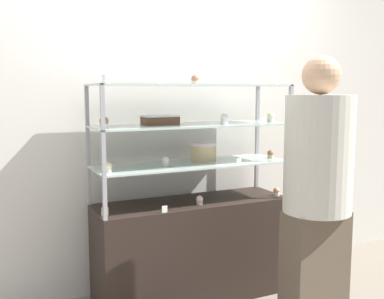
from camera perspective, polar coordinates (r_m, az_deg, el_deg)
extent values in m
plane|color=gray|center=(3.37, 0.00, -18.19)|extent=(20.00, 20.00, 0.00)
cube|color=silver|center=(3.38, -2.64, 4.73)|extent=(8.00, 0.05, 2.60)
cube|color=black|center=(3.24, 0.00, -12.59)|extent=(1.35, 0.44, 0.70)
cube|color=#99999E|center=(3.09, -12.92, -4.42)|extent=(0.02, 0.02, 0.27)
cube|color=#99999E|center=(3.60, 8.18, -2.63)|extent=(0.02, 0.02, 0.27)
cube|color=#99999E|center=(2.70, -11.02, -6.09)|extent=(0.02, 0.02, 0.27)
cube|color=#99999E|center=(3.27, 12.17, -3.73)|extent=(0.02, 0.02, 0.27)
cube|color=#B2C6C1|center=(3.08, 0.00, -1.84)|extent=(1.35, 0.44, 0.01)
cube|color=#99999E|center=(3.05, -13.07, 0.52)|extent=(0.02, 0.02, 0.27)
cube|color=#99999E|center=(3.57, 8.26, 1.61)|extent=(0.02, 0.02, 0.27)
cube|color=#99999E|center=(2.65, -11.16, -0.44)|extent=(0.02, 0.02, 0.27)
cube|color=#99999E|center=(3.23, 12.30, 0.93)|extent=(0.02, 0.02, 0.27)
cube|color=#B2C6C1|center=(3.05, 0.00, 3.13)|extent=(1.35, 0.44, 0.01)
cube|color=#99999E|center=(3.03, -13.22, 5.55)|extent=(0.02, 0.02, 0.27)
cube|color=#99999E|center=(3.55, 8.34, 5.91)|extent=(0.02, 0.02, 0.27)
cube|color=#99999E|center=(2.62, -11.31, 5.36)|extent=(0.02, 0.02, 0.27)
cube|color=#99999E|center=(3.22, 12.43, 5.67)|extent=(0.02, 0.02, 0.27)
cube|color=#B2C6C1|center=(3.04, 0.00, 8.16)|extent=(1.35, 0.44, 0.01)
cylinder|color=#DBBC84|center=(3.19, 1.42, -0.45)|extent=(0.18, 0.18, 0.11)
cylinder|color=silver|center=(3.18, 1.43, 0.69)|extent=(0.18, 0.18, 0.02)
cube|color=brown|center=(3.02, -4.08, 3.67)|extent=(0.23, 0.14, 0.05)
cube|color=white|center=(3.01, -4.09, 4.27)|extent=(0.24, 0.15, 0.01)
cylinder|color=white|center=(2.83, -10.98, -7.97)|extent=(0.04, 0.04, 0.02)
sphere|color=#E5996B|center=(2.83, -10.99, -7.48)|extent=(0.05, 0.05, 0.05)
cylinder|color=#CCB28C|center=(3.04, 0.96, -6.76)|extent=(0.04, 0.04, 0.02)
sphere|color=silver|center=(3.04, 0.96, -6.30)|extent=(0.05, 0.05, 0.05)
cylinder|color=white|center=(3.35, 10.67, -5.57)|extent=(0.04, 0.04, 0.02)
sphere|color=#E5996B|center=(3.35, 10.68, -5.15)|extent=(0.05, 0.05, 0.05)
cube|color=white|center=(2.84, -3.50, -7.58)|extent=(0.04, 0.00, 0.04)
cylinder|color=beige|center=(2.77, -10.62, -2.63)|extent=(0.04, 0.04, 0.02)
sphere|color=#F4EAB2|center=(2.77, -10.63, -2.11)|extent=(0.05, 0.05, 0.05)
cylinder|color=beige|center=(2.96, -3.37, -1.89)|extent=(0.04, 0.04, 0.02)
sphere|color=white|center=(2.95, -3.37, -1.40)|extent=(0.05, 0.05, 0.05)
cylinder|color=#CCB28C|center=(3.36, 9.94, -0.88)|extent=(0.04, 0.04, 0.02)
sphere|color=#8C5B42|center=(3.35, 9.95, -0.45)|extent=(0.05, 0.05, 0.05)
cube|color=white|center=(3.03, 5.98, -1.52)|extent=(0.04, 0.00, 0.04)
cylinder|color=beige|center=(2.76, -11.11, 2.95)|extent=(0.05, 0.05, 0.03)
sphere|color=#8C5B42|center=(2.76, -11.13, 3.56)|extent=(0.06, 0.06, 0.06)
cylinder|color=white|center=(3.05, 4.15, 3.48)|extent=(0.05, 0.05, 0.03)
sphere|color=white|center=(3.05, 4.16, 4.03)|extent=(0.06, 0.06, 0.06)
cylinder|color=white|center=(3.33, 9.99, 3.72)|extent=(0.05, 0.05, 0.03)
sphere|color=#F4EAB2|center=(3.33, 10.00, 4.22)|extent=(0.06, 0.06, 0.06)
cube|color=white|center=(3.10, 8.98, 3.62)|extent=(0.04, 0.00, 0.04)
cylinder|color=white|center=(2.74, -10.84, 8.49)|extent=(0.05, 0.05, 0.02)
sphere|color=silver|center=(2.74, -10.85, 9.02)|extent=(0.05, 0.05, 0.05)
cylinder|color=#CCB28C|center=(3.00, 0.33, 8.51)|extent=(0.05, 0.05, 0.02)
sphere|color=#8C5B42|center=(3.00, 0.34, 8.99)|extent=(0.05, 0.05, 0.05)
cylinder|color=white|center=(3.29, 10.51, 8.28)|extent=(0.05, 0.05, 0.02)
sphere|color=silver|center=(3.30, 10.52, 8.72)|extent=(0.05, 0.05, 0.05)
cube|color=white|center=(2.74, -4.03, 8.82)|extent=(0.04, 0.00, 0.04)
cube|color=brown|center=(2.82, 15.24, -15.18)|extent=(0.37, 0.20, 0.77)
cylinder|color=beige|center=(2.64, 15.77, -0.58)|extent=(0.39, 0.39, 0.67)
sphere|color=tan|center=(2.62, 16.11, 9.07)|extent=(0.22, 0.22, 0.22)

